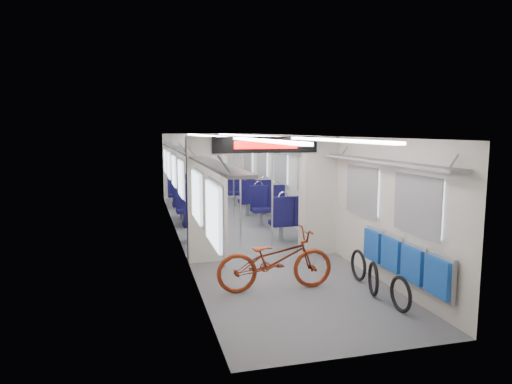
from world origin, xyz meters
TOP-DOWN VIEW (x-y plane):
  - carriage at (0.00, -0.27)m, footprint 12.00×12.02m
  - bicycle at (-0.32, -3.80)m, footprint 1.81×0.67m
  - flip_bench at (1.35, -4.59)m, footprint 0.12×2.15m
  - bike_hoop_a at (1.05, -5.04)m, footprint 0.05×0.49m
  - bike_hoop_b at (1.00, -4.40)m, footprint 0.18×0.50m
  - bike_hoop_c at (1.11, -3.71)m, footprint 0.07×0.51m
  - seat_bay_near_left at (-0.93, 0.38)m, footprint 0.91×2.09m
  - seat_bay_near_right at (0.93, 0.01)m, footprint 0.92×2.14m
  - seat_bay_far_left at (-0.93, 3.19)m, footprint 0.95×2.27m
  - seat_bay_far_right at (0.94, 3.19)m, footprint 0.94×2.21m
  - stanchion_near_left at (-0.27, -1.14)m, footprint 0.04×0.04m
  - stanchion_near_right at (0.38, -1.28)m, footprint 0.04×0.04m
  - stanchion_far_left at (-0.34, 2.08)m, footprint 0.05×0.05m
  - stanchion_far_right at (0.23, 1.93)m, footprint 0.04×0.04m

SIDE VIEW (x-z plane):
  - bike_hoop_a at x=1.05m, z-range -0.03..0.47m
  - bike_hoop_b at x=1.00m, z-range -0.03..0.48m
  - bike_hoop_c at x=1.11m, z-range -0.03..0.48m
  - bicycle at x=-0.32m, z-range 0.00..0.94m
  - seat_bay_near_left at x=-0.93m, z-range -0.01..1.10m
  - seat_bay_near_right at x=0.93m, z-range -0.01..1.11m
  - seat_bay_far_right at x=0.94m, z-range -0.01..1.13m
  - seat_bay_far_left at x=-0.93m, z-range -0.01..1.15m
  - flip_bench at x=1.35m, z-range 0.30..0.86m
  - stanchion_near_left at x=-0.27m, z-range 0.00..2.30m
  - stanchion_near_right at x=0.38m, z-range 0.00..2.30m
  - stanchion_far_left at x=-0.34m, z-range 0.00..2.30m
  - stanchion_far_right at x=0.23m, z-range 0.00..2.30m
  - carriage at x=0.00m, z-range 0.35..2.66m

